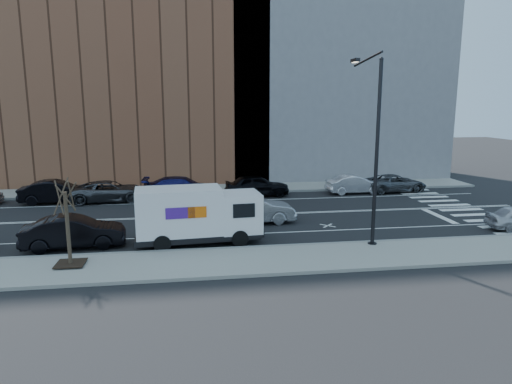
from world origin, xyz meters
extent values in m
plane|color=black|center=(0.00, 0.00, 0.00)|extent=(120.00, 120.00, 0.00)
cube|color=gray|center=(0.00, -8.80, 0.07)|extent=(44.00, 3.60, 0.15)
cube|color=gray|center=(0.00, 8.80, 0.07)|extent=(44.00, 3.60, 0.15)
cube|color=gray|center=(0.00, -7.00, 0.08)|extent=(44.00, 0.25, 0.17)
cube|color=gray|center=(0.00, 7.00, 0.08)|extent=(44.00, 0.25, 0.17)
cube|color=brown|center=(-8.00, 15.60, 11.00)|extent=(26.00, 10.00, 22.00)
cube|color=slate|center=(12.00, 15.60, 13.00)|extent=(20.00, 10.00, 26.00)
cylinder|color=black|center=(7.00, -7.40, 4.50)|extent=(0.18, 0.18, 9.00)
cylinder|color=black|center=(7.00, -7.40, 0.10)|extent=(0.44, 0.44, 0.20)
sphere|color=black|center=(7.00, -7.40, 8.95)|extent=(0.20, 0.20, 0.20)
cylinder|color=black|center=(7.00, -5.70, 9.10)|extent=(0.11, 3.49, 0.48)
cube|color=black|center=(7.00, -4.00, 9.20)|extent=(0.25, 0.80, 0.18)
cube|color=#FFF2CC|center=(7.00, -4.00, 9.10)|extent=(0.18, 0.55, 0.03)
cube|color=black|center=(-7.00, -8.40, 0.23)|extent=(1.20, 1.20, 0.04)
cylinder|color=#382B1E|center=(-7.00, -8.40, 1.75)|extent=(0.16, 0.16, 3.20)
cylinder|color=#382B1E|center=(-6.75, -8.40, 3.15)|extent=(0.06, 0.80, 1.44)
cylinder|color=#382B1E|center=(-6.92, -8.16, 3.15)|extent=(0.81, 0.31, 1.19)
cylinder|color=#382B1E|center=(-7.20, -8.25, 3.15)|extent=(0.58, 0.76, 1.50)
cylinder|color=#382B1E|center=(-7.20, -8.55, 3.15)|extent=(0.47, 0.61, 1.37)
cylinder|color=#382B1E|center=(-6.92, -8.64, 3.15)|extent=(0.72, 0.29, 1.13)
cube|color=black|center=(-1.52, -5.60, 0.45)|extent=(6.28, 2.56, 0.30)
cube|color=white|center=(0.65, -5.42, 1.53)|extent=(2.14, 2.28, 1.98)
cube|color=black|center=(1.65, -5.34, 1.83)|extent=(0.21, 1.83, 0.94)
cube|color=black|center=(0.73, -6.50, 1.83)|extent=(1.09, 0.13, 0.69)
cube|color=black|center=(0.56, -4.35, 1.83)|extent=(1.09, 0.13, 0.69)
cube|color=black|center=(1.61, -5.35, 0.54)|extent=(0.31, 1.98, 0.35)
cube|color=white|center=(-2.41, -5.67, 1.73)|extent=(4.32, 2.50, 2.28)
cube|color=#47198C|center=(-2.32, -6.78, 1.88)|extent=(1.38, 0.13, 0.54)
cube|color=orange|center=(-1.53, -6.71, 1.88)|extent=(0.89, 0.09, 0.54)
cube|color=#47198C|center=(-2.50, -4.57, 1.88)|extent=(1.38, 0.13, 0.54)
cube|color=orange|center=(-1.71, -4.50, 1.88)|extent=(0.89, 0.09, 0.54)
cylinder|color=black|center=(0.53, -6.43, 0.42)|extent=(0.85, 0.34, 0.83)
cylinder|color=black|center=(0.37, -4.45, 0.42)|extent=(0.85, 0.34, 0.83)
cylinder|color=black|center=(-3.22, -6.73, 0.42)|extent=(0.85, 0.34, 0.83)
cylinder|color=black|center=(-3.38, -4.76, 0.42)|extent=(0.85, 0.34, 0.83)
imported|color=black|center=(-11.20, 5.41, 0.81)|extent=(5.04, 2.04, 1.63)
imported|color=#434449|center=(-7.56, 5.37, 0.75)|extent=(5.60, 2.95, 1.50)
imported|color=#15154B|center=(-2.40, 5.51, 0.82)|extent=(5.73, 2.43, 1.65)
imported|color=black|center=(3.20, 5.74, 0.83)|extent=(4.93, 2.11, 1.66)
imported|color=silver|center=(10.93, 5.72, 0.73)|extent=(4.49, 1.76, 1.45)
imported|color=#4B4E53|center=(14.40, 5.97, 0.69)|extent=(5.12, 2.64, 1.38)
imported|color=#A5A6AA|center=(1.74, -2.01, 0.83)|extent=(5.10, 1.95, 1.66)
imported|color=black|center=(-7.51, -5.44, 0.80)|extent=(4.99, 2.21, 1.59)
camera|label=1|loc=(-1.83, -27.95, 6.98)|focal=32.00mm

